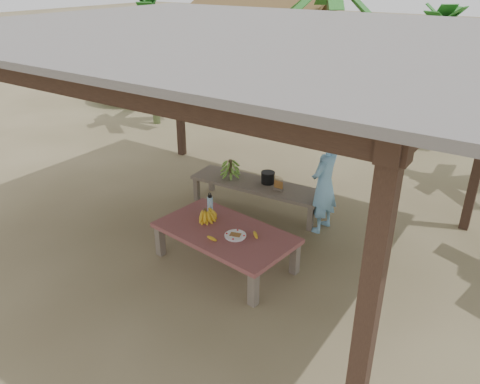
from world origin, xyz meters
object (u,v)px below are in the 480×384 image
Objects in this scene: ripe_banana_bunch at (205,214)px; plate at (235,236)px; work_table at (225,235)px; woman at (324,184)px; bench at (257,186)px; water_flask at (210,204)px; cooking_pot at (268,178)px.

ripe_banana_bunch reaches higher than plate.
woman reaches higher than work_table.
water_flask is (0.02, -1.26, 0.23)m from bench.
work_table is at bearing -18.56° from woman.
ripe_banana_bunch is 1.42× the size of cooking_pot.
plate is 1.30× the size of cooking_pot.
plate reaches higher than bench.
work_table is 0.85× the size of bench.
ripe_banana_bunch is at bearing -90.72° from cooking_pot.
plate is at bearing -13.69° from ripe_banana_bunch.
bench is at bearing 91.03° from water_flask.
water_flask is at bearing -93.23° from bench.
woman reaches higher than water_flask.
woman is (1.16, -0.02, 0.35)m from bench.
water_flask reaches higher than plate.
water_flask is at bearing -38.30° from woman.
ripe_banana_bunch is at bearing -31.28° from woman.
woman is (1.05, 1.46, 0.15)m from ripe_banana_bunch.
work_table is at bearing 165.05° from plate.
cooking_pot is at bearing -93.12° from woman.
ripe_banana_bunch is at bearing -68.11° from water_flask.
woman is at bearing 74.11° from plate.
woman is (0.46, 1.61, 0.23)m from plate.
work_table is 0.22m from plate.
woman is at bearing 47.37° from water_flask.
bench is at bearing -86.87° from woman.
work_table is 0.61m from water_flask.
woman is at bearing -7.46° from cooking_pot.
woman reaches higher than bench.
work_table is at bearing -13.04° from ripe_banana_bunch.
bench is 10.48× the size of cooking_pot.
woman is (1.03, -0.13, 0.21)m from cooking_pot.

